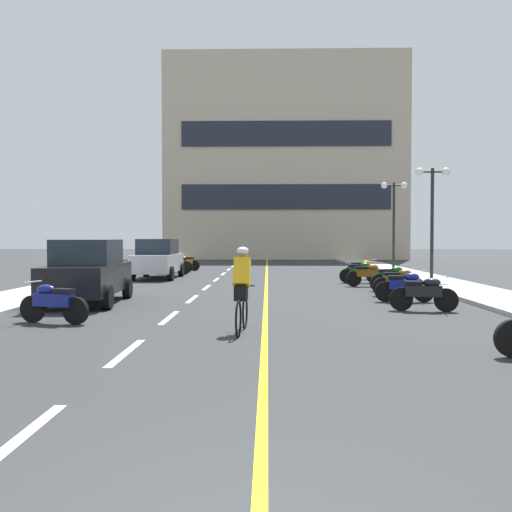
# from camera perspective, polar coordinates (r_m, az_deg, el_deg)

# --- Properties ---
(ground_plane) EXTENTS (140.00, 140.00, 0.00)m
(ground_plane) POSITION_cam_1_polar(r_m,az_deg,el_deg) (24.12, 0.47, -2.59)
(ground_plane) COLOR #2D3033
(curb_left) EXTENTS (2.40, 72.00, 0.12)m
(curb_left) POSITION_cam_1_polar(r_m,az_deg,el_deg) (28.13, -14.29, -1.89)
(curb_left) COLOR #A8A8A3
(curb_left) RESTS_ON ground
(curb_right) EXTENTS (2.40, 72.00, 0.12)m
(curb_right) POSITION_cam_1_polar(r_m,az_deg,el_deg) (27.97, 15.47, -1.93)
(curb_right) COLOR #A8A8A3
(curb_right) RESTS_ON ground
(lane_dash_0) EXTENTS (0.14, 2.20, 0.01)m
(lane_dash_0) POSITION_cam_1_polar(r_m,az_deg,el_deg) (5.85, -23.12, -16.87)
(lane_dash_0) COLOR silver
(lane_dash_0) RESTS_ON ground
(lane_dash_1) EXTENTS (0.14, 2.20, 0.01)m
(lane_dash_1) POSITION_cam_1_polar(r_m,az_deg,el_deg) (9.52, -13.02, -9.49)
(lane_dash_1) COLOR silver
(lane_dash_1) RESTS_ON ground
(lane_dash_2) EXTENTS (0.14, 2.20, 0.01)m
(lane_dash_2) POSITION_cam_1_polar(r_m,az_deg,el_deg) (13.38, -8.79, -6.18)
(lane_dash_2) COLOR silver
(lane_dash_2) RESTS_ON ground
(lane_dash_3) EXTENTS (0.14, 2.20, 0.01)m
(lane_dash_3) POSITION_cam_1_polar(r_m,az_deg,el_deg) (17.30, -6.49, -4.35)
(lane_dash_3) COLOR silver
(lane_dash_3) RESTS_ON ground
(lane_dash_4) EXTENTS (0.14, 2.20, 0.01)m
(lane_dash_4) POSITION_cam_1_polar(r_m,az_deg,el_deg) (21.25, -5.04, -3.19)
(lane_dash_4) COLOR silver
(lane_dash_4) RESTS_ON ground
(lane_dash_5) EXTENTS (0.14, 2.20, 0.01)m
(lane_dash_5) POSITION_cam_1_polar(r_m,az_deg,el_deg) (25.22, -4.05, -2.40)
(lane_dash_5) COLOR silver
(lane_dash_5) RESTS_ON ground
(lane_dash_6) EXTENTS (0.14, 2.20, 0.01)m
(lane_dash_6) POSITION_cam_1_polar(r_m,az_deg,el_deg) (29.20, -3.34, -1.82)
(lane_dash_6) COLOR silver
(lane_dash_6) RESTS_ON ground
(lane_dash_7) EXTENTS (0.14, 2.20, 0.01)m
(lane_dash_7) POSITION_cam_1_polar(r_m,az_deg,el_deg) (33.18, -2.79, -1.38)
(lane_dash_7) COLOR silver
(lane_dash_7) RESTS_ON ground
(lane_dash_8) EXTENTS (0.14, 2.20, 0.01)m
(lane_dash_8) POSITION_cam_1_polar(r_m,az_deg,el_deg) (37.17, -2.36, -1.03)
(lane_dash_8) COLOR silver
(lane_dash_8) RESTS_ON ground
(lane_dash_9) EXTENTS (0.14, 2.20, 0.01)m
(lane_dash_9) POSITION_cam_1_polar(r_m,az_deg,el_deg) (41.15, -2.02, -0.75)
(lane_dash_9) COLOR silver
(lane_dash_9) RESTS_ON ground
(lane_dash_10) EXTENTS (0.14, 2.20, 0.01)m
(lane_dash_10) POSITION_cam_1_polar(r_m,az_deg,el_deg) (45.14, -1.73, -0.52)
(lane_dash_10) COLOR silver
(lane_dash_10) RESTS_ON ground
(lane_dash_11) EXTENTS (0.14, 2.20, 0.01)m
(lane_dash_11) POSITION_cam_1_polar(r_m,az_deg,el_deg) (49.14, -1.49, -0.33)
(lane_dash_11) COLOR silver
(lane_dash_11) RESTS_ON ground
(centre_line_yellow) EXTENTS (0.12, 66.00, 0.01)m
(centre_line_yellow) POSITION_cam_1_polar(r_m,az_deg,el_deg) (27.11, 1.08, -2.10)
(centre_line_yellow) COLOR gold
(centre_line_yellow) RESTS_ON ground
(office_building) EXTENTS (21.22, 9.42, 17.89)m
(office_building) POSITION_cam_1_polar(r_m,az_deg,el_deg) (53.19, 2.90, 9.49)
(office_building) COLOR #BCAD93
(office_building) RESTS_ON ground
(street_lamp_mid) EXTENTS (1.46, 0.36, 4.71)m
(street_lamp_mid) POSITION_cam_1_polar(r_m,az_deg,el_deg) (24.89, 17.45, 5.76)
(street_lamp_mid) COLOR black
(street_lamp_mid) RESTS_ON curb_right
(street_lamp_far) EXTENTS (1.46, 0.36, 4.85)m
(street_lamp_far) POSITION_cam_1_polar(r_m,az_deg,el_deg) (32.22, 13.81, 5.04)
(street_lamp_far) COLOR black
(street_lamp_far) RESTS_ON curb_right
(parked_car_near) EXTENTS (2.13, 4.30, 1.82)m
(parked_car_near) POSITION_cam_1_polar(r_m,az_deg,el_deg) (16.62, -16.69, -1.51)
(parked_car_near) COLOR black
(parked_car_near) RESTS_ON ground
(parked_car_mid) EXTENTS (1.95, 4.22, 1.82)m
(parked_car_mid) POSITION_cam_1_polar(r_m,az_deg,el_deg) (26.17, -9.94, -0.27)
(parked_car_mid) COLOR black
(parked_car_mid) RESTS_ON ground
(motorcycle_2) EXTENTS (1.67, 0.71, 0.92)m
(motorcycle_2) POSITION_cam_1_polar(r_m,az_deg,el_deg) (13.03, -19.87, -4.41)
(motorcycle_2) COLOR black
(motorcycle_2) RESTS_ON ground
(motorcycle_3) EXTENTS (1.69, 0.63, 0.92)m
(motorcycle_3) POSITION_cam_1_polar(r_m,az_deg,el_deg) (14.89, 16.68, -3.61)
(motorcycle_3) COLOR black
(motorcycle_3) RESTS_ON ground
(motorcycle_4) EXTENTS (1.70, 0.60, 0.92)m
(motorcycle_4) POSITION_cam_1_polar(r_m,az_deg,el_deg) (16.87, 14.87, -2.96)
(motorcycle_4) COLOR black
(motorcycle_4) RESTS_ON ground
(motorcycle_5) EXTENTS (1.70, 0.60, 0.92)m
(motorcycle_5) POSITION_cam_1_polar(r_m,az_deg,el_deg) (18.55, 14.31, -2.52)
(motorcycle_5) COLOR black
(motorcycle_5) RESTS_ON ground
(motorcycle_6) EXTENTS (1.64, 0.79, 0.92)m
(motorcycle_6) POSITION_cam_1_polar(r_m,az_deg,el_deg) (20.41, 13.63, -2.12)
(motorcycle_6) COLOR black
(motorcycle_6) RESTS_ON ground
(motorcycle_7) EXTENTS (1.70, 0.60, 0.92)m
(motorcycle_7) POSITION_cam_1_polar(r_m,az_deg,el_deg) (21.99, 11.29, -1.83)
(motorcycle_7) COLOR black
(motorcycle_7) RESTS_ON ground
(motorcycle_8) EXTENTS (1.70, 0.60, 0.92)m
(motorcycle_8) POSITION_cam_1_polar(r_m,az_deg,el_deg) (23.54, 10.54, -1.58)
(motorcycle_8) COLOR black
(motorcycle_8) RESTS_ON ground
(motorcycle_9) EXTENTS (1.67, 0.69, 0.92)m
(motorcycle_9) POSITION_cam_1_polar(r_m,az_deg,el_deg) (25.61, 10.73, -1.31)
(motorcycle_9) COLOR black
(motorcycle_9) RESTS_ON ground
(motorcycle_10) EXTENTS (1.70, 0.60, 0.92)m
(motorcycle_10) POSITION_cam_1_polar(r_m,az_deg,el_deg) (28.88, -8.41, -0.94)
(motorcycle_10) COLOR black
(motorcycle_10) RESTS_ON ground
(motorcycle_11) EXTENTS (1.68, 0.67, 0.92)m
(motorcycle_11) POSITION_cam_1_polar(r_m,az_deg,el_deg) (30.80, -7.96, -0.77)
(motorcycle_11) COLOR black
(motorcycle_11) RESTS_ON ground
(motorcycle_12) EXTENTS (1.66, 0.74, 0.92)m
(motorcycle_12) POSITION_cam_1_polar(r_m,az_deg,el_deg) (32.30, -7.15, -0.64)
(motorcycle_12) COLOR black
(motorcycle_12) RESTS_ON ground
(cyclist_rider) EXTENTS (0.42, 1.77, 1.71)m
(cyclist_rider) POSITION_cam_1_polar(r_m,az_deg,el_deg) (11.10, -1.45, -3.22)
(cyclist_rider) COLOR black
(cyclist_rider) RESTS_ON ground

